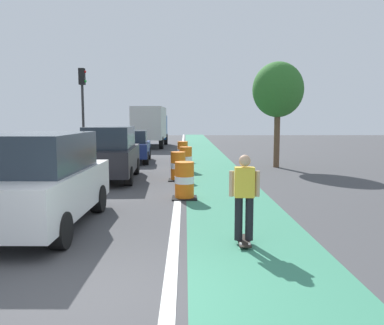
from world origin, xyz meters
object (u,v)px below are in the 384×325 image
at_px(parked_suv_second, 111,153).
at_px(traffic_barrel_far, 183,152).
at_px(traffic_barrel_front, 184,181).
at_px(pedestrian_crossing, 85,146).
at_px(parked_sedan_third, 132,147).
at_px(pedestrian_waiting, 42,158).
at_px(skateboarder_on_lane, 244,196).
at_px(traffic_barrel_back, 186,159).
at_px(traffic_light_corner, 83,97).
at_px(traffic_barrel_mid, 178,166).
at_px(street_tree_sidewalk, 278,90).
at_px(parked_suv_nearest, 43,180).
at_px(delivery_truck_down_block, 151,124).

distance_m(parked_suv_second, traffic_barrel_far, 7.08).
height_order(traffic_barrel_front, pedestrian_crossing, pedestrian_crossing).
bearing_deg(traffic_barrel_front, parked_sedan_third, 106.27).
bearing_deg(pedestrian_waiting, skateboarder_on_lane, -50.04).
height_order(parked_suv_second, traffic_barrel_back, parked_suv_second).
bearing_deg(traffic_light_corner, traffic_barrel_mid, -54.09).
bearing_deg(skateboarder_on_lane, pedestrian_waiting, 129.96).
xyz_separation_m(pedestrian_waiting, street_tree_sidewalk, (9.81, 3.92, 2.80)).
distance_m(skateboarder_on_lane, traffic_barrel_mid, 7.84).
distance_m(traffic_barrel_front, street_tree_sidewalk, 9.20).
xyz_separation_m(parked_suv_nearest, pedestrian_waiting, (-2.37, 6.56, -0.17)).
bearing_deg(parked_suv_second, skateboarder_on_lane, -63.51).
relative_size(parked_suv_second, traffic_barrel_mid, 4.28).
xyz_separation_m(parked_suv_nearest, street_tree_sidewalk, (7.44, 10.49, 2.63)).
bearing_deg(street_tree_sidewalk, parked_sedan_third, 162.11).
relative_size(delivery_truck_down_block, pedestrian_waiting, 4.75).
bearing_deg(parked_sedan_third, pedestrian_crossing, -174.95).
bearing_deg(street_tree_sidewalk, pedestrian_crossing, 167.64).
distance_m(traffic_barrel_front, traffic_barrel_far, 10.20).
relative_size(delivery_truck_down_block, street_tree_sidewalk, 1.53).
xyz_separation_m(traffic_barrel_front, traffic_barrel_far, (-0.12, 10.20, 0.00)).
bearing_deg(traffic_light_corner, delivery_truck_down_block, 74.27).
bearing_deg(parked_sedan_third, traffic_barrel_front, -73.73).
xyz_separation_m(traffic_barrel_far, traffic_light_corner, (-5.57, 0.77, 2.97)).
relative_size(delivery_truck_down_block, traffic_light_corner, 1.50).
distance_m(traffic_barrel_front, pedestrian_crossing, 10.95).
relative_size(parked_sedan_third, traffic_barrel_back, 3.84).
height_order(traffic_barrel_far, pedestrian_crossing, pedestrian_crossing).
bearing_deg(traffic_barrel_far, skateboarder_on_lane, -85.11).
distance_m(skateboarder_on_lane, pedestrian_waiting, 10.15).
bearing_deg(parked_sedan_third, street_tree_sidewalk, -17.89).
xyz_separation_m(parked_sedan_third, delivery_truck_down_block, (0.06, 11.42, 1.01)).
height_order(traffic_light_corner, street_tree_sidewalk, traffic_light_corner).
relative_size(skateboarder_on_lane, pedestrian_waiting, 1.05).
distance_m(traffic_barrel_far, pedestrian_waiting, 8.52).
bearing_deg(parked_sedan_third, parked_suv_nearest, -90.76).
height_order(parked_sedan_third, traffic_barrel_mid, parked_sedan_third).
xyz_separation_m(pedestrian_crossing, pedestrian_waiting, (-0.09, -6.05, 0.00)).
xyz_separation_m(parked_sedan_third, pedestrian_waiting, (-2.54, -6.27, 0.03)).
xyz_separation_m(delivery_truck_down_block, pedestrian_waiting, (-2.60, -17.69, -0.98)).
bearing_deg(parked_suv_nearest, skateboarder_on_lane, -16.35).
xyz_separation_m(parked_suv_nearest, traffic_barrel_far, (2.91, 13.24, -0.50)).
distance_m(traffic_barrel_mid, traffic_barrel_far, 6.75).
height_order(skateboarder_on_lane, parked_suv_second, parked_suv_second).
bearing_deg(traffic_barrel_back, traffic_barrel_far, 92.20).
distance_m(parked_suv_nearest, pedestrian_waiting, 6.98).
bearing_deg(delivery_truck_down_block, traffic_barrel_back, -79.35).
relative_size(parked_suv_second, street_tree_sidewalk, 0.93).
bearing_deg(traffic_light_corner, skateboarder_on_lane, -65.91).
relative_size(parked_sedan_third, traffic_light_corner, 0.82).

